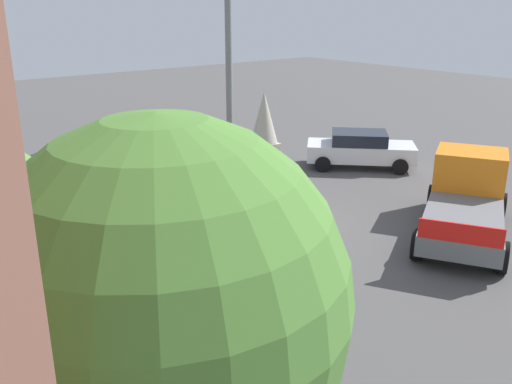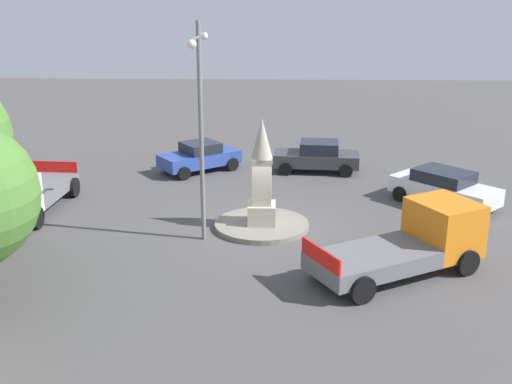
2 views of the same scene
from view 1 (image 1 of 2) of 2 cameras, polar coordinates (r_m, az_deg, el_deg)
name	(u,v)px [view 1 (image 1 of 2)]	position (r m, az deg, el deg)	size (l,w,h in m)	color
ground_plane	(263,231)	(16.86, 0.77, -3.99)	(80.00, 80.00, 0.00)	#4F4C4C
traffic_island	(264,228)	(16.83, 0.77, -3.69)	(3.58, 3.58, 0.19)	gray
monument	(264,167)	(16.19, 0.80, 2.60)	(1.03, 1.03, 4.01)	#B2AA99
streetlamp	(229,87)	(13.46, -2.76, 10.68)	(3.59, 0.28, 7.66)	slate
car_white_parked_right	(360,149)	(23.54, 10.62, 4.37)	(4.37, 4.33, 1.50)	silver
car_blue_passing	(63,170)	(21.50, -19.13, 2.11)	(3.73, 4.15, 1.44)	#2D479E
car_dark_grey_approaching	(195,145)	(23.99, -6.25, 4.82)	(2.21, 4.24, 1.52)	#38383D
truck_orange_near_island	(466,197)	(17.87, 20.73, -0.49)	(4.58, 5.95, 2.14)	orange
tree_far_corner	(165,299)	(5.93, -9.25, -10.74)	(3.88, 3.88, 5.60)	brown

